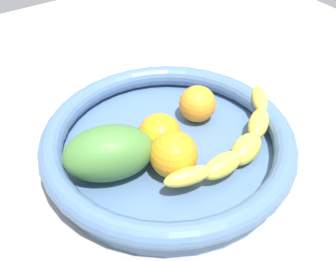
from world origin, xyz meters
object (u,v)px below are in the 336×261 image
fruit_bowl (168,143)px  mango_green (108,152)px  orange_mid_left (197,104)px  orange_mid_right (160,135)px  banana_draped_left (239,142)px  orange_front (174,155)px

fruit_bowl → mango_green: bearing=178.6°
orange_mid_left → mango_green: (-15.91, -2.65, 0.83)cm
fruit_bowl → orange_mid_right: orange_mid_right is taller
banana_draped_left → orange_mid_right: (-8.31, 6.42, 0.67)cm
banana_draped_left → orange_mid_left: (0.17, 9.36, 0.47)cm
orange_mid_right → mango_green: mango_green is taller
banana_draped_left → orange_mid_left: size_ratio=4.41×
orange_front → mango_green: size_ratio=0.54×
orange_mid_left → orange_mid_right: orange_mid_right is taller
orange_mid_left → mango_green: mango_green is taller
orange_front → orange_mid_left: bearing=38.0°
orange_front → orange_mid_right: size_ratio=1.05×
banana_draped_left → orange_mid_left: orange_mid_left is taller
orange_mid_right → mango_green: 7.47cm
fruit_bowl → banana_draped_left: 9.62cm
orange_mid_right → mango_green: bearing=177.8°
mango_green → orange_mid_left: bearing=9.5°
banana_draped_left → orange_mid_left: bearing=89.0°
orange_mid_right → banana_draped_left: bearing=-37.7°
mango_green → orange_front: bearing=-33.7°
fruit_bowl → orange_mid_right: 2.60cm
banana_draped_left → mango_green: size_ratio=2.09×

